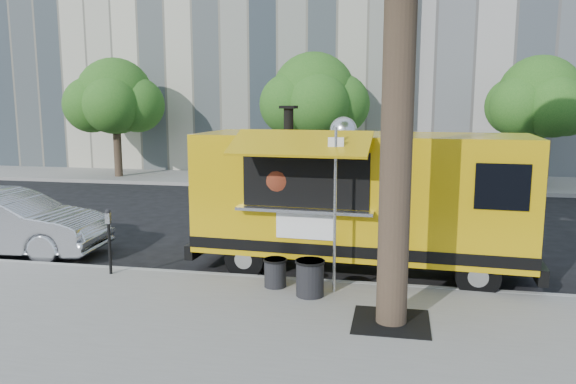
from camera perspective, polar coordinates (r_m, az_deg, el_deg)
name	(u,v)px	position (r m, az deg, el deg)	size (l,w,h in m)	color
ground	(270,270)	(12.22, -1.80, -7.91)	(120.00, 120.00, 0.00)	black
sidewalk	(209,345)	(8.59, -7.99, -15.13)	(60.00, 6.00, 0.15)	gray
curb	(260,280)	(11.34, -2.86, -8.91)	(60.00, 0.14, 0.16)	#999993
far_sidewalk	(338,180)	(25.26, 5.07, 1.22)	(60.00, 5.00, 0.15)	gray
tree_well	(391,322)	(9.25, 10.41, -12.84)	(1.20, 1.20, 0.02)	black
far_tree_a	(115,97)	(26.83, -17.16, 9.24)	(3.42, 3.42, 5.36)	#33261C
far_tree_b	(314,95)	(24.35, 2.61, 9.81)	(3.60, 3.60, 5.50)	#33261C
far_tree_c	(539,98)	(24.37, 24.18, 8.74)	(3.24, 3.24, 5.21)	#33261C
sign_post	(335,201)	(10.04, 4.81, -0.87)	(0.28, 0.06, 3.00)	silver
parking_meter	(109,234)	(11.80, -17.74, -4.05)	(0.11, 0.11, 1.33)	black
food_truck	(359,197)	(11.74, 7.20, -0.48)	(7.15, 3.45, 3.48)	#D2A40A
sedan	(7,223)	(14.78, -26.68, -2.83)	(1.61, 4.62, 1.52)	#A5A6AC
trash_bin_left	(275,272)	(10.63, -1.31, -8.10)	(0.45, 0.45, 0.53)	black
trash_bin_right	(310,277)	(10.15, 2.25, -8.61)	(0.54, 0.54, 0.65)	black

